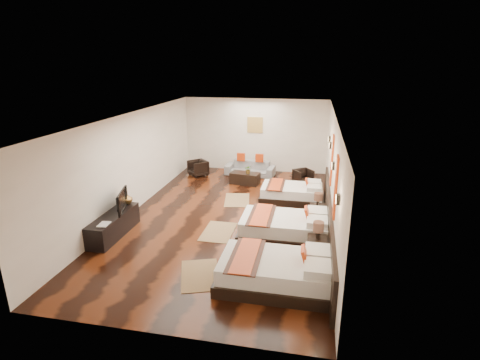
% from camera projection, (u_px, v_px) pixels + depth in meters
% --- Properties ---
extents(floor, '(5.50, 9.50, 0.01)m').
position_uv_depth(floor, '(227.00, 217.00, 10.36)').
color(floor, black).
rests_on(floor, ground).
extents(ceiling, '(5.50, 9.50, 0.01)m').
position_uv_depth(ceiling, '(226.00, 116.00, 9.50)').
color(ceiling, white).
rests_on(ceiling, floor).
extents(back_wall, '(5.50, 0.01, 2.80)m').
position_uv_depth(back_wall, '(255.00, 135.00, 14.36)').
color(back_wall, silver).
rests_on(back_wall, floor).
extents(left_wall, '(0.01, 9.50, 2.80)m').
position_uv_depth(left_wall, '(132.00, 163.00, 10.44)').
color(left_wall, silver).
rests_on(left_wall, floor).
extents(right_wall, '(0.01, 9.50, 2.80)m').
position_uv_depth(right_wall, '(332.00, 175.00, 9.41)').
color(right_wall, silver).
rests_on(right_wall, floor).
extents(headboard_panel, '(0.08, 6.60, 0.90)m').
position_uv_depth(headboard_panel, '(329.00, 222.00, 8.97)').
color(headboard_panel, black).
rests_on(headboard_panel, floor).
extents(bed_near, '(2.24, 1.40, 0.85)m').
position_uv_depth(bed_near, '(277.00, 272.00, 7.14)').
color(bed_near, black).
rests_on(bed_near, floor).
extents(bed_mid, '(2.20, 1.38, 0.84)m').
position_uv_depth(bed_mid, '(286.00, 227.00, 9.06)').
color(bed_mid, black).
rests_on(bed_mid, floor).
extents(bed_far, '(1.92, 1.21, 0.73)m').
position_uv_depth(bed_far, '(293.00, 193.00, 11.50)').
color(bed_far, black).
rests_on(bed_far, floor).
extents(nightstand_a, '(0.44, 0.44, 0.86)m').
position_uv_depth(nightstand_a, '(317.00, 246.00, 8.12)').
color(nightstand_a, black).
rests_on(nightstand_a, floor).
extents(nightstand_b, '(0.41, 0.41, 0.82)m').
position_uv_depth(nightstand_b, '(317.00, 212.00, 9.98)').
color(nightstand_b, black).
rests_on(nightstand_b, floor).
extents(jute_mat_near, '(1.10, 1.38, 0.01)m').
position_uv_depth(jute_mat_near, '(200.00, 275.00, 7.55)').
color(jute_mat_near, olive).
rests_on(jute_mat_near, floor).
extents(jute_mat_mid, '(0.75, 1.20, 0.01)m').
position_uv_depth(jute_mat_mid, '(218.00, 232.00, 9.45)').
color(jute_mat_mid, olive).
rests_on(jute_mat_mid, floor).
extents(jute_mat_far, '(0.94, 1.31, 0.01)m').
position_uv_depth(jute_mat_far, '(237.00, 200.00, 11.59)').
color(jute_mat_far, olive).
rests_on(jute_mat_far, floor).
extents(tv_console, '(0.50, 1.80, 0.55)m').
position_uv_depth(tv_console, '(114.00, 225.00, 9.20)').
color(tv_console, black).
rests_on(tv_console, floor).
extents(tv, '(0.37, 0.92, 0.53)m').
position_uv_depth(tv, '(119.00, 201.00, 9.28)').
color(tv, black).
rests_on(tv, tv_console).
extents(book, '(0.26, 0.33, 0.03)m').
position_uv_depth(book, '(99.00, 224.00, 8.55)').
color(book, black).
rests_on(book, tv_console).
extents(figurine, '(0.36, 0.36, 0.31)m').
position_uv_depth(figurine, '(127.00, 198.00, 9.76)').
color(figurine, brown).
rests_on(figurine, tv_console).
extents(sofa, '(1.90, 0.88, 0.54)m').
position_uv_depth(sofa, '(250.00, 168.00, 14.05)').
color(sofa, gray).
rests_on(sofa, floor).
extents(armchair_left, '(0.90, 0.90, 0.58)m').
position_uv_depth(armchair_left, '(198.00, 168.00, 13.99)').
color(armchair_left, black).
rests_on(armchair_left, floor).
extents(armchair_right, '(0.80, 0.81, 0.53)m').
position_uv_depth(armchair_right, '(303.00, 177.00, 13.03)').
color(armchair_right, black).
rests_on(armchair_right, floor).
extents(coffee_table, '(1.07, 0.66, 0.40)m').
position_uv_depth(coffee_table, '(245.00, 178.00, 13.09)').
color(coffee_table, black).
rests_on(coffee_table, floor).
extents(table_plant, '(0.27, 0.24, 0.29)m').
position_uv_depth(table_plant, '(248.00, 169.00, 12.90)').
color(table_plant, '#25541C').
rests_on(table_plant, coffee_table).
extents(orange_panel_a, '(0.04, 0.40, 1.30)m').
position_uv_depth(orange_panel_a, '(336.00, 187.00, 7.55)').
color(orange_panel_a, '#D86014').
rests_on(orange_panel_a, right_wall).
extents(orange_panel_b, '(0.04, 0.40, 1.30)m').
position_uv_depth(orange_panel_b, '(332.00, 160.00, 9.61)').
color(orange_panel_b, '#D86014').
rests_on(orange_panel_b, right_wall).
extents(sconce_near, '(0.07, 0.12, 0.18)m').
position_uv_depth(sconce_near, '(338.00, 199.00, 6.49)').
color(sconce_near, black).
rests_on(sconce_near, right_wall).
extents(sconce_mid, '(0.07, 0.12, 0.18)m').
position_uv_depth(sconce_mid, '(333.00, 166.00, 8.54)').
color(sconce_mid, black).
rests_on(sconce_mid, right_wall).
extents(sconce_far, '(0.07, 0.12, 0.18)m').
position_uv_depth(sconce_far, '(330.00, 145.00, 10.59)').
color(sconce_far, black).
rests_on(sconce_far, right_wall).
extents(sconce_lounge, '(0.07, 0.12, 0.18)m').
position_uv_depth(sconce_lounge, '(329.00, 139.00, 11.43)').
color(sconce_lounge, black).
rests_on(sconce_lounge, right_wall).
extents(gold_artwork, '(0.60, 0.04, 0.60)m').
position_uv_depth(gold_artwork, '(255.00, 125.00, 14.22)').
color(gold_artwork, '#AD873F').
rests_on(gold_artwork, back_wall).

